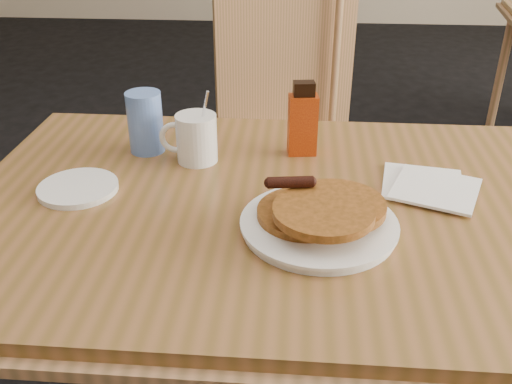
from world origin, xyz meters
TOP-DOWN VIEW (x-y plane):
  - main_table at (0.00, 0.07)m, footprint 1.29×0.88m
  - chair_main_far at (-0.02, 0.83)m, footprint 0.57×0.57m
  - pancake_plate at (0.07, -0.02)m, footprint 0.28×0.28m
  - coffee_mug at (-0.19, 0.24)m, footprint 0.13×0.09m
  - syrup_bottle at (0.04, 0.29)m, footprint 0.07×0.05m
  - napkin_stack at (0.29, 0.14)m, footprint 0.21×0.22m
  - blue_tumbler at (-0.31, 0.28)m, footprint 0.10×0.10m
  - side_saucer at (-0.40, 0.08)m, footprint 0.19×0.19m

SIDE VIEW (x-z plane):
  - chair_main_far at x=-0.02m, z-range 0.10..1.11m
  - main_table at x=0.00m, z-range 0.33..1.08m
  - napkin_stack at x=0.29m, z-range 0.75..0.76m
  - side_saucer at x=-0.40m, z-range 0.75..0.76m
  - pancake_plate at x=0.07m, z-range 0.73..0.82m
  - coffee_mug at x=-0.19m, z-range 0.72..0.89m
  - blue_tumbler at x=-0.31m, z-range 0.75..0.89m
  - syrup_bottle at x=0.04m, z-range 0.74..0.91m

